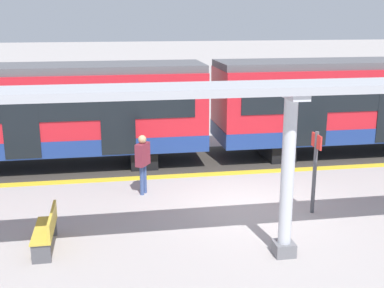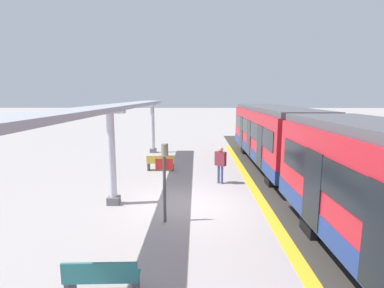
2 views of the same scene
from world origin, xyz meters
TOP-DOWN VIEW (x-y plane):
  - ground_plane at (0.00, 0.00)m, footprint 176.00×176.00m
  - tactile_edge_strip at (-2.98, 0.00)m, footprint 0.41×26.61m
  - trackbed at (-4.78, 0.00)m, footprint 3.20×38.61m
  - train_near_carriage at (-4.78, -6.32)m, footprint 2.65×11.91m
  - train_far_carriage at (-4.78, 6.17)m, footprint 2.65×11.91m
  - canopy_pillar_second at (2.73, 0.02)m, footprint 1.10×0.44m
  - canopy_beam at (2.73, 0.07)m, footprint 1.20×21.51m
  - bench_mid_platform at (1.55, -5.06)m, footprint 1.50×0.45m
  - platform_info_sign at (0.60, 1.58)m, footprint 0.56×0.10m
  - passenger_waiting_near_edge at (-1.54, -2.71)m, footprint 0.55×0.47m

SIDE VIEW (x-z plane):
  - ground_plane at x=0.00m, z-range 0.00..0.00m
  - trackbed at x=-4.78m, z-range 0.00..0.01m
  - tactile_edge_strip at x=-2.98m, z-range 0.00..0.01m
  - bench_mid_platform at x=1.55m, z-range 0.01..0.87m
  - passenger_waiting_near_edge at x=-1.54m, z-range 0.22..1.98m
  - platform_info_sign at x=0.60m, z-range 0.23..2.43m
  - canopy_pillar_second at x=2.73m, z-range 0.03..3.61m
  - train_near_carriage at x=-4.78m, z-range 0.09..3.57m
  - train_far_carriage at x=-4.78m, z-range 0.09..3.57m
  - canopy_beam at x=2.73m, z-range 3.58..3.74m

